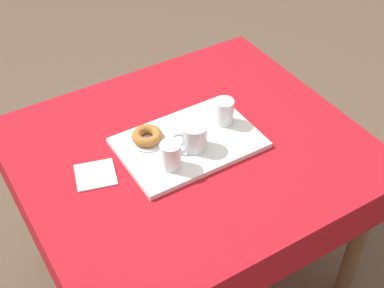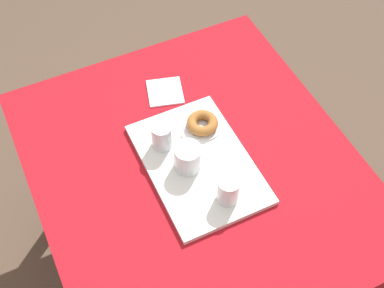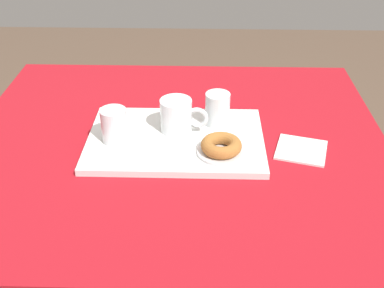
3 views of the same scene
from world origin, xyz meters
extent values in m
cube|color=#A8141E|center=(0.00, 0.00, 0.71)|extent=(1.16, 1.02, 0.03)
cube|color=#A8141E|center=(0.00, -0.51, 0.63)|extent=(1.16, 0.01, 0.14)
cube|color=#A8141E|center=(-0.58, 0.00, 0.63)|extent=(0.01, 1.02, 0.14)
cylinder|color=brown|center=(-0.49, -0.42, 0.35)|extent=(0.06, 0.06, 0.70)
cylinder|color=brown|center=(0.49, -0.42, 0.35)|extent=(0.06, 0.06, 0.70)
cube|color=white|center=(0.00, 0.01, 0.74)|extent=(0.48, 0.32, 0.02)
cylinder|color=white|center=(0.00, -0.03, 0.79)|extent=(0.09, 0.09, 0.09)
cylinder|color=maroon|center=(0.00, -0.03, 0.78)|extent=(0.07, 0.07, 0.07)
torus|color=white|center=(-0.06, -0.02, 0.79)|extent=(0.06, 0.02, 0.06)
cylinder|color=white|center=(-0.11, -0.07, 0.79)|extent=(0.07, 0.07, 0.09)
cylinder|color=silver|center=(-0.11, -0.07, 0.77)|extent=(0.06, 0.06, 0.05)
cylinder|color=white|center=(0.16, 0.03, 0.79)|extent=(0.07, 0.07, 0.09)
cylinder|color=silver|center=(0.16, 0.03, 0.78)|extent=(0.06, 0.06, 0.06)
cylinder|color=silver|center=(-0.12, 0.08, 0.75)|extent=(0.13, 0.13, 0.01)
torus|color=#A3662D|center=(-0.12, 0.08, 0.77)|extent=(0.11, 0.11, 0.03)
cube|color=white|center=(-0.34, 0.04, 0.73)|extent=(0.16, 0.15, 0.01)
camera|label=1|loc=(-0.71, -1.17, 1.96)|focal=49.86mm
camera|label=2|loc=(0.85, -0.42, 2.14)|focal=49.17mm
camera|label=3|loc=(-0.08, 1.10, 1.43)|focal=44.34mm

